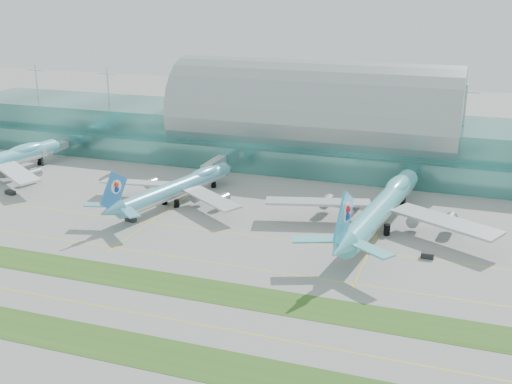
% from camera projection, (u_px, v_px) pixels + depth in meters
% --- Properties ---
extents(ground, '(700.00, 700.00, 0.00)m').
position_uv_depth(ground, '(183.00, 290.00, 160.22)').
color(ground, gray).
rests_on(ground, ground).
extents(terminal, '(340.00, 69.10, 36.00)m').
position_uv_depth(terminal, '(314.00, 129.00, 271.28)').
color(terminal, '#3D7A75').
rests_on(terminal, ground).
extents(grass_strip_near, '(420.00, 12.00, 0.08)m').
position_uv_depth(grass_strip_near, '(125.00, 347.00, 135.10)').
color(grass_strip_near, '#2D591E').
rests_on(grass_strip_near, ground).
extents(grass_strip_far, '(420.00, 12.00, 0.08)m').
position_uv_depth(grass_strip_far, '(186.00, 287.00, 162.00)').
color(grass_strip_far, '#2D591E').
rests_on(grass_strip_far, ground).
extents(taxiline_b, '(420.00, 0.35, 0.01)m').
position_uv_depth(taxiline_b, '(157.00, 317.00, 147.66)').
color(taxiline_b, yellow).
rests_on(taxiline_b, ground).
extents(taxiline_c, '(420.00, 0.35, 0.01)m').
position_uv_depth(taxiline_c, '(211.00, 262.00, 176.35)').
color(taxiline_c, yellow).
rests_on(taxiline_c, ground).
extents(taxiline_d, '(420.00, 0.35, 0.01)m').
position_uv_depth(taxiline_d, '(240.00, 234.00, 196.08)').
color(taxiline_d, yellow).
rests_on(taxiline_d, ground).
extents(airliner_b, '(58.44, 67.41, 18.77)m').
position_uv_depth(airliner_b, '(177.00, 187.00, 222.55)').
color(airliner_b, '#5AABC6').
rests_on(airliner_b, ground).
extents(airliner_c, '(73.85, 84.37, 23.23)m').
position_uv_depth(airliner_c, '(382.00, 206.00, 199.01)').
color(airliner_c, '#5DC2CD').
rests_on(airliner_c, ground).
extents(gse_b, '(4.45, 2.87, 1.47)m').
position_uv_depth(gse_b, '(10.00, 192.00, 232.85)').
color(gse_b, black).
rests_on(gse_b, ground).
extents(gse_c, '(4.11, 2.76, 1.59)m').
position_uv_depth(gse_c, '(131.00, 219.00, 206.44)').
color(gse_c, black).
rests_on(gse_c, ground).
extents(gse_d, '(4.80, 3.35, 1.83)m').
position_uv_depth(gse_d, '(151.00, 200.00, 224.13)').
color(gse_d, black).
rests_on(gse_d, ground).
extents(gse_e, '(4.17, 2.04, 1.76)m').
position_uv_depth(gse_e, '(368.00, 248.00, 183.74)').
color(gse_e, '#BF840B').
rests_on(gse_e, ground).
extents(gse_f, '(3.60, 2.32, 1.70)m').
position_uv_depth(gse_f, '(427.00, 255.00, 178.89)').
color(gse_f, black).
rests_on(gse_f, ground).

